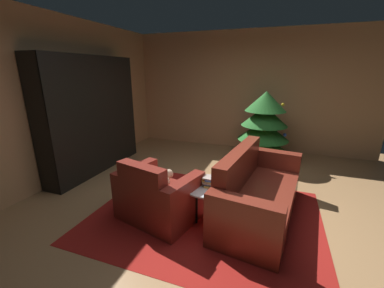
# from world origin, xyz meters

# --- Properties ---
(ground_plane) EXTENTS (7.34, 7.34, 0.00)m
(ground_plane) POSITION_xyz_m (0.00, 0.00, 0.00)
(ground_plane) COLOR #AC7F52
(wall_back) EXTENTS (5.70, 0.06, 2.78)m
(wall_back) POSITION_xyz_m (0.00, 3.09, 1.39)
(wall_back) COLOR tan
(wall_back) RESTS_ON ground
(wall_left) EXTENTS (0.06, 6.24, 2.78)m
(wall_left) POSITION_xyz_m (-2.82, 0.00, 1.39)
(wall_left) COLOR tan
(wall_left) RESTS_ON ground
(area_rug) EXTENTS (2.94, 2.31, 0.01)m
(area_rug) POSITION_xyz_m (-0.08, -0.17, 0.00)
(area_rug) COLOR maroon
(area_rug) RESTS_ON ground
(bookshelf_unit) EXTENTS (0.40, 2.16, 2.13)m
(bookshelf_unit) POSITION_xyz_m (-2.54, 0.81, 1.04)
(bookshelf_unit) COLOR black
(bookshelf_unit) RESTS_ON ground
(armchair_red) EXTENTS (1.11, 0.94, 0.83)m
(armchair_red) POSITION_xyz_m (-0.65, -0.42, 0.30)
(armchair_red) COLOR maroon
(armchair_red) RESTS_ON ground
(couch_red) EXTENTS (1.05, 1.96, 0.88)m
(couch_red) POSITION_xyz_m (0.55, 0.11, 0.30)
(couch_red) COLOR maroon
(couch_red) RESTS_ON ground
(coffee_table) EXTENTS (0.64, 0.64, 0.48)m
(coffee_table) POSITION_xyz_m (-0.04, -0.22, 0.43)
(coffee_table) COLOR black
(coffee_table) RESTS_ON ground
(book_stack_on_table) EXTENTS (0.23, 0.18, 0.13)m
(book_stack_on_table) POSITION_xyz_m (0.01, -0.22, 0.54)
(book_stack_on_table) COLOR #DAC156
(book_stack_on_table) RESTS_ON coffee_table
(bottle_on_table) EXTENTS (0.07, 0.07, 0.26)m
(bottle_on_table) POSITION_xyz_m (0.13, -0.21, 0.58)
(bottle_on_table) COLOR #155D2F
(bottle_on_table) RESTS_ON coffee_table
(decorated_tree) EXTENTS (1.16, 1.16, 1.48)m
(decorated_tree) POSITION_xyz_m (0.45, 2.24, 0.75)
(decorated_tree) COLOR brown
(decorated_tree) RESTS_ON ground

